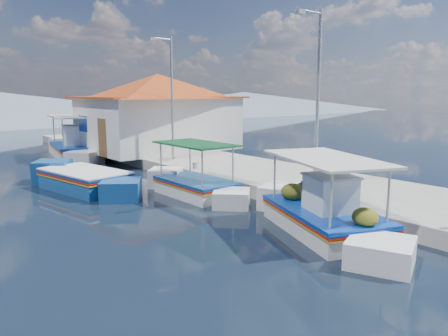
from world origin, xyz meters
TOP-DOWN VIEW (x-y plane):
  - ground at (0.00, 0.00)m, footprint 160.00×160.00m
  - quay at (5.90, 6.00)m, footprint 5.00×44.00m
  - bollards at (3.80, 5.25)m, footprint 0.20×17.20m
  - main_caique at (2.30, -0.11)m, footprint 3.78×6.53m
  - caique_green_canopy at (2.08, 5.63)m, footprint 1.79×5.91m
  - caique_blue_hull at (-0.74, 9.23)m, footprint 2.77×6.70m
  - caique_far at (2.24, 18.14)m, footprint 3.24×7.70m
  - harbor_building at (6.20, 15.00)m, footprint 10.49×10.49m
  - lamp_post_near at (4.51, 2.00)m, footprint 1.21×0.14m
  - lamp_post_far at (4.51, 11.00)m, footprint 1.21×0.14m

SIDE VIEW (x-z plane):
  - ground at x=0.00m, z-range 0.00..0.00m
  - quay at x=5.90m, z-range 0.00..0.50m
  - caique_blue_hull at x=-0.74m, z-range -0.28..0.93m
  - caique_green_canopy at x=2.08m, z-range -0.78..1.43m
  - main_caique at x=2.30m, z-range -0.72..1.61m
  - caique_far at x=2.24m, z-range -0.86..1.88m
  - bollards at x=3.80m, z-range 0.50..0.80m
  - harbor_building at x=6.20m, z-range 0.58..4.98m
  - lamp_post_near at x=4.51m, z-range 0.85..6.85m
  - lamp_post_far at x=4.51m, z-range 0.85..6.85m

